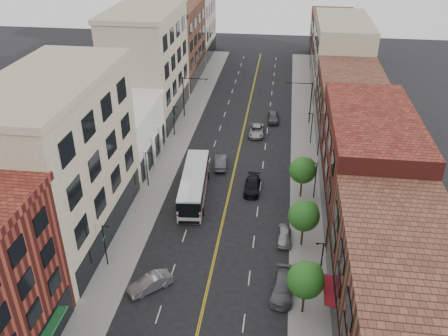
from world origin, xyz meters
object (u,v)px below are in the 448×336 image
at_px(car_angle_b, 150,283).
at_px(car_lane_b, 256,131).
at_px(car_lane_c, 273,117).
at_px(car_lane_behind, 220,162).
at_px(city_bus, 194,183).
at_px(car_parked_mid, 283,287).
at_px(car_parked_far, 284,236).
at_px(car_lane_a, 252,186).

height_order(car_angle_b, car_lane_b, car_angle_b).
relative_size(car_lane_b, car_lane_c, 1.12).
bearing_deg(car_lane_behind, city_bus, 66.86).
bearing_deg(car_parked_mid, car_parked_far, 94.65).
height_order(city_bus, car_lane_c, city_bus).
distance_m(car_parked_mid, car_parked_far, 8.32).
height_order(car_parked_far, car_lane_behind, car_lane_behind).
bearing_deg(car_lane_a, car_parked_mid, -76.17).
xyz_separation_m(car_lane_behind, car_lane_a, (5.07, -5.86, -0.04)).
distance_m(car_lane_behind, car_lane_a, 7.74).
height_order(car_angle_b, car_lane_a, car_angle_b).
xyz_separation_m(city_bus, car_lane_behind, (2.31, 8.14, -1.20)).
distance_m(car_angle_b, car_parked_mid, 13.05).
bearing_deg(city_bus, car_angle_b, -98.86).
relative_size(car_angle_b, car_lane_behind, 0.96).
bearing_deg(car_lane_behind, car_lane_b, -118.14).
distance_m(city_bus, car_lane_a, 7.82).
height_order(car_lane_a, car_lane_c, car_lane_c).
distance_m(city_bus, car_lane_c, 27.11).
height_order(city_bus, car_parked_far, city_bus).
bearing_deg(car_parked_far, car_lane_a, 112.47).
bearing_deg(car_lane_c, car_angle_b, -106.99).
relative_size(car_lane_a, car_lane_c, 1.08).
xyz_separation_m(city_bus, car_lane_c, (9.19, 25.48, -1.18)).
xyz_separation_m(car_angle_b, car_lane_a, (8.57, 19.61, -0.01)).
height_order(car_angle_b, car_parked_mid, car_parked_mid).
relative_size(car_lane_behind, car_lane_a, 0.94).
relative_size(car_angle_b, car_parked_mid, 0.85).
xyz_separation_m(city_bus, car_parked_mid, (11.80, -16.21, -1.20)).
bearing_deg(car_lane_b, car_angle_b, -103.04).
distance_m(car_lane_a, car_lane_c, 23.26).
xyz_separation_m(car_parked_far, car_lane_a, (-4.43, 10.18, 0.05)).
bearing_deg(car_lane_b, city_bus, -109.79).
height_order(car_parked_far, car_lane_b, car_lane_b).
bearing_deg(car_lane_b, car_parked_mid, -82.90).
height_order(car_lane_behind, car_lane_b, car_lane_behind).
distance_m(city_bus, car_parked_mid, 20.09).
bearing_deg(city_bus, car_lane_c, 65.26).
bearing_deg(car_parked_mid, car_lane_a, 108.11).
relative_size(car_parked_mid, car_lane_a, 1.06).
distance_m(car_parked_mid, car_lane_c, 41.77).
distance_m(city_bus, car_lane_b, 20.82).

